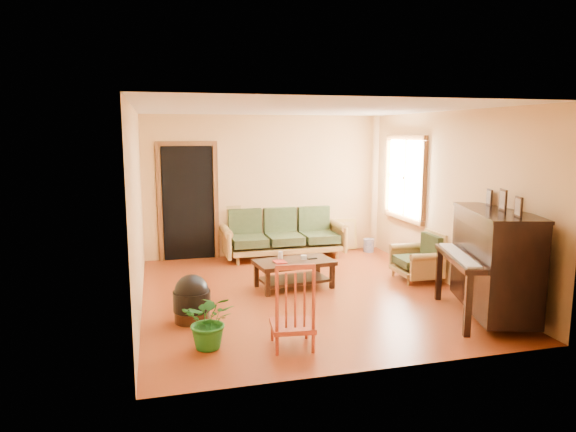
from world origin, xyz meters
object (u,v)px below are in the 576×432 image
object	(u,v)px
armchair	(417,256)
red_chair	(292,304)
footstool	(192,304)
potted_plant	(210,320)
piano	(494,264)
sofa	(284,232)
ceramic_crock	(369,245)
coffee_table	(294,274)

from	to	relation	value
armchair	red_chair	world-z (taller)	red_chair
footstool	red_chair	world-z (taller)	red_chair
footstool	potted_plant	size ratio (longest dim) A/B	0.74
piano	sofa	bearing A→B (deg)	132.63
sofa	ceramic_crock	size ratio (longest dim) A/B	8.66
red_chair	ceramic_crock	bearing A→B (deg)	62.32
armchair	red_chair	distance (m)	3.22
red_chair	ceramic_crock	distance (m)	4.72
sofa	footstool	bearing A→B (deg)	-123.70
coffee_table	potted_plant	xyz separation A→B (m)	(-1.44, -1.87, 0.10)
sofa	armchair	world-z (taller)	sofa
footstool	ceramic_crock	distance (m)	4.60
red_chair	sofa	bearing A→B (deg)	82.84
sofa	armchair	distance (m)	2.54
piano	footstool	size ratio (longest dim) A/B	3.35
coffee_table	footstool	distance (m)	1.87
piano	footstool	distance (m)	3.75
sofa	footstool	world-z (taller)	sofa
sofa	ceramic_crock	world-z (taller)	sofa
armchair	piano	xyz separation A→B (m)	(0.11, -1.72, 0.29)
piano	red_chair	xyz separation A→B (m)	(-2.65, -0.25, -0.20)
armchair	piano	size ratio (longest dim) A/B	0.50
piano	potted_plant	size ratio (longest dim) A/B	2.48
sofa	red_chair	bearing A→B (deg)	-103.27
sofa	piano	bearing A→B (deg)	-64.68
armchair	ceramic_crock	world-z (taller)	armchair
ceramic_crock	potted_plant	xyz separation A→B (m)	(-3.45, -3.74, 0.18)
red_chair	footstool	bearing A→B (deg)	139.20
red_chair	potted_plant	size ratio (longest dim) A/B	1.56
armchair	piano	distance (m)	1.75
potted_plant	piano	bearing A→B (deg)	0.93
armchair	footstool	size ratio (longest dim) A/B	1.67
ceramic_crock	coffee_table	bearing A→B (deg)	-137.08
coffee_table	piano	bearing A→B (deg)	-41.15
ceramic_crock	potted_plant	world-z (taller)	potted_plant
sofa	potted_plant	distance (m)	4.11
coffee_table	armchair	distance (m)	1.97
piano	potted_plant	world-z (taller)	piano
coffee_table	red_chair	distance (m)	2.15
armchair	piano	world-z (taller)	piano
piano	potted_plant	distance (m)	3.53
sofa	coffee_table	xyz separation A→B (m)	(-0.31, -1.84, -0.27)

